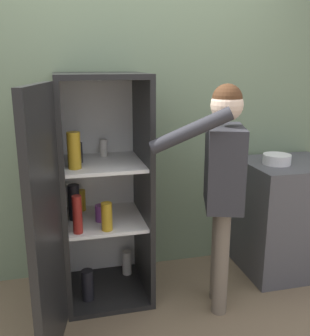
% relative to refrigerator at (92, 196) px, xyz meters
% --- Properties ---
extents(wall_back, '(7.00, 0.06, 2.55)m').
position_rel_refrigerator_xyz_m(wall_back, '(0.36, 0.45, 0.47)').
color(wall_back, gray).
rests_on(wall_back, ground_plane).
extents(refrigerator, '(0.77, 1.23, 1.62)m').
position_rel_refrigerator_xyz_m(refrigerator, '(0.00, 0.00, 0.00)').
color(refrigerator, black).
rests_on(refrigerator, ground_plane).
extents(person, '(0.71, 0.53, 1.56)m').
position_rel_refrigerator_xyz_m(person, '(0.83, -0.28, 0.19)').
color(person, '#726656').
rests_on(person, ground_plane).
extents(counter, '(0.72, 0.63, 0.92)m').
position_rel_refrigerator_xyz_m(counter, '(1.58, 0.08, -0.34)').
color(counter, '#4C4C51').
rests_on(counter, ground_plane).
extents(bowl, '(0.21, 0.21, 0.08)m').
position_rel_refrigerator_xyz_m(bowl, '(1.43, 0.06, 0.16)').
color(bowl, white).
rests_on(bowl, counter).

